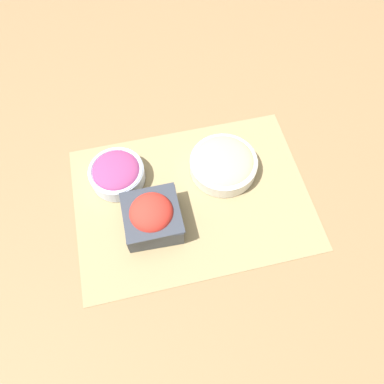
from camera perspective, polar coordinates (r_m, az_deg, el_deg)
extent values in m
plane|color=olive|center=(0.93, 0.00, -1.00)|extent=(3.00, 3.00, 0.00)
cube|color=#937F56|center=(0.93, 0.00, -0.94)|extent=(0.57, 0.41, 0.00)
cylinder|color=silver|center=(0.95, -11.32, 2.66)|extent=(0.14, 0.14, 0.04)
torus|color=silver|center=(0.94, -11.53, 3.30)|extent=(0.13, 0.13, 0.01)
ellipsoid|color=#93386B|center=(0.94, -11.53, 3.30)|extent=(0.12, 0.12, 0.03)
cylinder|color=silver|center=(0.95, 4.80, 4.12)|extent=(0.17, 0.17, 0.04)
torus|color=silver|center=(0.94, 4.88, 4.74)|extent=(0.17, 0.17, 0.01)
ellipsoid|color=#A8CC7F|center=(0.94, 4.88, 4.74)|extent=(0.15, 0.15, 0.04)
cube|color=#333842|center=(0.87, -6.02, -4.01)|extent=(0.13, 0.13, 0.06)
cube|color=#333842|center=(0.84, -6.22, -3.13)|extent=(0.13, 0.13, 0.00)
ellipsoid|color=red|center=(0.85, -6.20, -3.18)|extent=(0.10, 0.10, 0.07)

